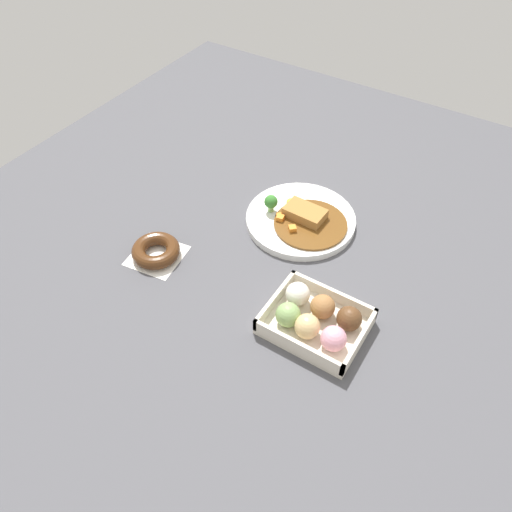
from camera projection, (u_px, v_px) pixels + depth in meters
The scene contains 4 objects.
ground_plane at pixel (280, 238), 1.20m from camera, with size 1.60×1.60×0.00m, color #4C4C51.
curry_plate at pixel (301, 219), 1.23m from camera, with size 0.27×0.27×0.06m.
donut_box at pixel (316, 319), 1.00m from camera, with size 0.20×0.16×0.06m.
chocolate_ring_donut at pixel (156, 251), 1.15m from camera, with size 0.13×0.13×0.03m.
Camera 1 is at (0.41, -0.75, 0.84)m, focal length 35.15 mm.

